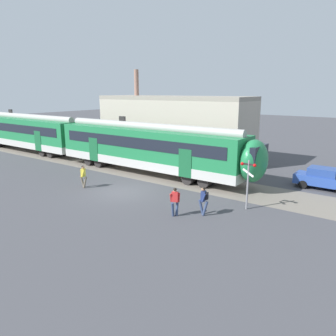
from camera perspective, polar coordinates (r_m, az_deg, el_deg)
ground_plane at (r=23.19m, az=-8.06°, el=-4.19°), size 160.00×160.00×0.00m
track_bed at (r=36.29m, az=-17.23°, el=1.72°), size 80.00×4.40×0.01m
commuter_train at (r=41.57m, az=-23.13°, el=5.80°), size 56.65×3.07×4.73m
pedestrian_yellow at (r=24.57m, az=-14.54°, el=-1.16°), size 0.71×0.51×1.67m
pedestrian_red at (r=18.44m, az=1.22°, el=-5.56°), size 0.52×0.71×1.67m
pedestrian_navy at (r=18.67m, az=6.25°, el=-5.30°), size 0.69×0.54×1.67m
parked_car_blue at (r=26.06m, az=25.54°, el=-1.65°), size 4.01×1.78×1.54m
crossing_signal at (r=19.75m, az=13.76°, el=-1.49°), size 0.96×0.22×3.00m
background_building at (r=34.66m, az=0.93°, el=7.16°), size 16.77×5.00×9.20m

